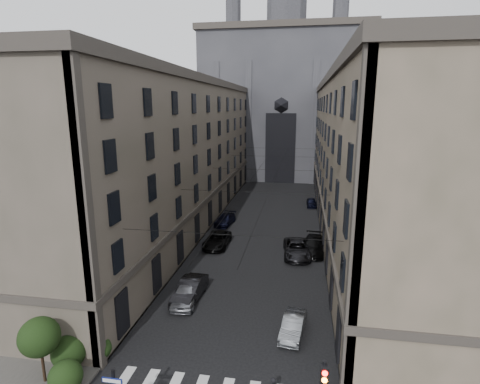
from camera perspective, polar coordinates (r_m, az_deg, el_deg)
The scene contains 15 objects.
sidewalk_left at distance 52.20m, azimuth -7.55°, elevation -4.16°, with size 7.00×80.00×0.15m, color #383533.
sidewalk_right at distance 50.41m, azimuth 16.04°, elevation -5.19°, with size 7.00×80.00×0.15m, color #383533.
building_left at distance 51.23m, azimuth -11.02°, elevation 6.00°, with size 13.60×60.60×18.85m.
building_right at distance 48.88m, azimuth 20.15°, elevation 5.13°, with size 13.60×60.60×18.85m.
gothic_tower at distance 86.77m, azimuth 6.78°, elevation 14.48°, with size 35.00×23.00×58.00m.
shrub_cluster at distance 25.14m, azimuth -25.71°, elevation -20.99°, with size 3.90×4.40×3.90m.
tram_wires at distance 48.18m, azimuth 4.12°, elevation 3.26°, with size 14.00×60.00×0.43m.
car_left_near at distance 31.17m, azimuth -8.19°, elevation -14.98°, with size 1.86×4.62×1.57m, color gray.
car_left_midnear at distance 31.56m, azimuth -7.66°, elevation -14.54°, with size 1.71×4.92×1.62m, color black.
car_left_midfar at distance 42.14m, azimuth -3.51°, elevation -7.31°, with size 2.48×5.37×1.49m, color black.
car_left_far at distance 49.65m, azimuth -2.29°, elevation -4.24°, with size 1.87×4.61×1.34m, color black.
car_right_near at distance 27.43m, azimuth 8.09°, elevation -19.50°, with size 1.39×3.99×1.31m, color gray.
car_right_midnear at distance 39.88m, azimuth 8.65°, elevation -8.56°, with size 2.67×5.80×1.61m, color black.
car_right_midfar at distance 41.15m, azimuth 11.17°, elevation -7.99°, with size 2.22×5.46×1.59m, color black.
car_right_far at distance 59.51m, azimuth 10.85°, elevation -1.58°, with size 1.52×3.77×1.29m, color black.
Camera 1 is at (4.38, -11.66, 15.30)m, focal length 28.00 mm.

